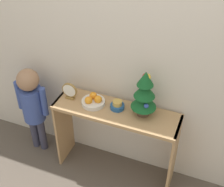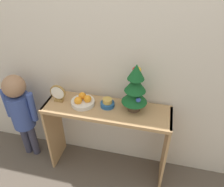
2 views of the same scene
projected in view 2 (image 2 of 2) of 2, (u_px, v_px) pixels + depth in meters
The scene contains 8 objects.
ground_plane at pixel (103, 179), 2.13m from camera, with size 12.00×12.00×0.00m, color brown.
back_wall at pixel (112, 44), 1.72m from camera, with size 7.00×0.05×2.50m, color beige.
console_table at pixel (107, 125), 1.94m from camera, with size 1.09×0.33×0.76m.
mini_tree at pixel (135, 88), 1.70m from camera, with size 0.21×0.21×0.42m.
fruit_bowl at pixel (83, 101), 1.86m from camera, with size 0.20×0.20×0.09m.
singing_bowl at pixel (108, 103), 1.84m from camera, with size 0.12×0.12×0.08m.
desk_clock at pixel (58, 93), 1.88m from camera, with size 0.14×0.04×0.16m.
child_figure at pixel (20, 108), 2.08m from camera, with size 0.33×0.21×0.96m.
Camera 2 is at (0.38, -1.23, 1.90)m, focal length 35.00 mm.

